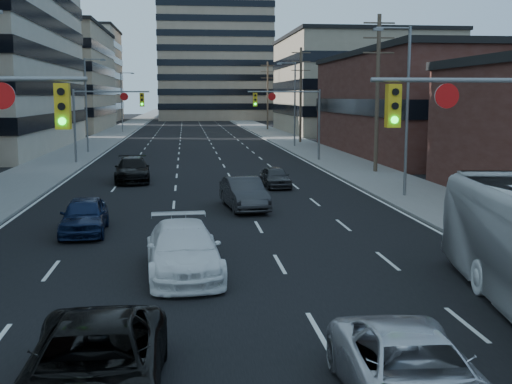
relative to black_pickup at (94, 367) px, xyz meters
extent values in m
cube|color=black|center=(2.82, 127.19, -0.73)|extent=(18.00, 300.00, 0.02)
cube|color=slate|center=(-8.68, 127.19, -0.66)|extent=(5.00, 300.00, 0.15)
cube|color=slate|center=(14.32, 127.19, -0.66)|extent=(5.00, 300.00, 0.15)
cube|color=gray|center=(-21.18, 97.19, 7.26)|extent=(20.00, 30.00, 16.00)
cube|color=#472119|center=(26.82, 47.19, 3.76)|extent=(20.00, 30.00, 9.00)
cube|color=gray|center=(27.82, 85.19, 6.26)|extent=(22.00, 28.00, 14.00)
cube|color=#ADA089|center=(-25.18, 137.19, 9.26)|extent=(24.00, 24.00, 20.00)
cube|color=gray|center=(34.82, 127.19, 5.26)|extent=(22.00, 22.00, 12.00)
cube|color=gold|center=(-1.28, 5.19, 4.41)|extent=(0.35, 0.28, 1.10)
cylinder|color=black|center=(-1.28, 5.03, 4.76)|extent=(0.18, 0.06, 0.18)
cylinder|color=black|center=(-1.28, 5.03, 4.41)|extent=(0.18, 0.06, 0.18)
cylinder|color=#0CE526|center=(-1.28, 5.03, 4.06)|extent=(0.18, 0.06, 0.18)
cylinder|color=white|center=(-2.68, 5.16, 4.66)|extent=(0.64, 0.06, 0.64)
cylinder|color=slate|center=(9.57, 5.19, 5.06)|extent=(6.50, 0.12, 0.12)
cube|color=gold|center=(6.92, 5.19, 4.41)|extent=(0.35, 0.28, 1.10)
cylinder|color=black|center=(6.92, 5.03, 4.76)|extent=(0.18, 0.06, 0.18)
cylinder|color=black|center=(6.92, 5.03, 4.41)|extent=(0.18, 0.06, 0.18)
cylinder|color=#0CE526|center=(6.92, 5.03, 4.06)|extent=(0.18, 0.06, 0.18)
cylinder|color=white|center=(8.32, 5.16, 4.66)|extent=(0.64, 0.06, 0.64)
cylinder|color=slate|center=(-7.18, 42.19, 2.26)|extent=(0.18, 0.18, 6.00)
cylinder|color=slate|center=(-4.18, 42.19, 5.06)|extent=(6.00, 0.12, 0.12)
cube|color=gold|center=(-1.78, 42.19, 4.41)|extent=(0.35, 0.28, 1.10)
cylinder|color=black|center=(-1.78, 42.03, 4.76)|extent=(0.18, 0.06, 0.18)
cylinder|color=black|center=(-1.78, 42.03, 4.41)|extent=(0.18, 0.06, 0.18)
cylinder|color=#0CE526|center=(-1.78, 42.03, 4.06)|extent=(0.18, 0.06, 0.18)
cylinder|color=white|center=(-3.18, 42.16, 4.66)|extent=(0.64, 0.06, 0.64)
cylinder|color=slate|center=(12.82, 42.19, 2.26)|extent=(0.18, 0.18, 6.00)
cylinder|color=slate|center=(9.82, 42.19, 5.06)|extent=(6.00, 0.12, 0.12)
cube|color=gold|center=(7.42, 42.19, 4.41)|extent=(0.35, 0.28, 1.10)
cylinder|color=black|center=(7.42, 42.03, 4.76)|extent=(0.18, 0.06, 0.18)
cylinder|color=black|center=(7.42, 42.03, 4.41)|extent=(0.18, 0.06, 0.18)
cylinder|color=#0CE526|center=(7.42, 42.03, 4.06)|extent=(0.18, 0.06, 0.18)
cylinder|color=white|center=(8.82, 42.16, 4.66)|extent=(0.64, 0.06, 0.64)
cylinder|color=#4C3D2D|center=(15.02, 33.19, 4.76)|extent=(0.28, 0.28, 11.00)
cube|color=#4C3D2D|center=(15.02, 33.19, 9.66)|extent=(2.20, 0.10, 0.10)
cube|color=#4C3D2D|center=(15.02, 33.19, 8.66)|extent=(2.20, 0.10, 0.10)
cube|color=#4C3D2D|center=(15.02, 33.19, 7.66)|extent=(2.20, 0.10, 0.10)
cylinder|color=#4C3D2D|center=(15.02, 63.19, 4.76)|extent=(0.28, 0.28, 11.00)
cube|color=#4C3D2D|center=(15.02, 63.19, 9.66)|extent=(2.20, 0.10, 0.10)
cube|color=#4C3D2D|center=(15.02, 63.19, 8.66)|extent=(2.20, 0.10, 0.10)
cube|color=#4C3D2D|center=(15.02, 63.19, 7.66)|extent=(2.20, 0.10, 0.10)
cylinder|color=#4C3D2D|center=(15.02, 93.19, 4.76)|extent=(0.28, 0.28, 11.00)
cube|color=#4C3D2D|center=(15.02, 93.19, 9.66)|extent=(2.20, 0.10, 0.10)
cube|color=#4C3D2D|center=(15.02, 93.19, 8.66)|extent=(2.20, 0.10, 0.10)
cube|color=#4C3D2D|center=(15.02, 93.19, 7.66)|extent=(2.20, 0.10, 0.10)
cylinder|color=slate|center=(-7.68, 52.19, 3.76)|extent=(0.16, 0.16, 9.00)
cylinder|color=slate|center=(-6.78, 52.19, 8.16)|extent=(1.80, 0.10, 0.10)
cube|color=slate|center=(-5.98, 52.19, 8.08)|extent=(0.50, 0.22, 0.14)
cylinder|color=slate|center=(-7.68, 87.19, 3.76)|extent=(0.16, 0.16, 9.00)
cylinder|color=slate|center=(-6.78, 87.19, 8.16)|extent=(1.80, 0.10, 0.10)
cube|color=slate|center=(-5.98, 87.19, 8.08)|extent=(0.50, 0.22, 0.14)
cylinder|color=slate|center=(13.32, 22.19, 3.76)|extent=(0.16, 0.16, 9.00)
cylinder|color=slate|center=(12.42, 22.19, 8.16)|extent=(1.80, 0.10, 0.10)
cube|color=slate|center=(11.62, 22.19, 8.08)|extent=(0.50, 0.22, 0.14)
cylinder|color=slate|center=(13.32, 57.19, 3.76)|extent=(0.16, 0.16, 9.00)
cylinder|color=slate|center=(12.42, 57.19, 8.16)|extent=(1.80, 0.10, 0.10)
cube|color=slate|center=(11.62, 57.19, 8.08)|extent=(0.50, 0.22, 0.14)
imported|color=black|center=(0.00, 0.00, 0.00)|extent=(2.49, 5.32, 1.47)
imported|color=white|center=(1.54, 8.35, 0.04)|extent=(2.52, 5.49, 1.55)
imported|color=silver|center=(5.46, -0.79, -0.06)|extent=(2.44, 4.97, 1.36)
imported|color=#0E1A3A|center=(-2.38, 14.76, -0.01)|extent=(1.91, 4.34, 1.45)
imported|color=#2E2E30|center=(4.42, 19.63, 0.03)|extent=(2.18, 4.80, 1.53)
imported|color=black|center=(-1.75, 30.47, 0.04)|extent=(2.54, 5.48, 1.55)
imported|color=#313133|center=(6.97, 26.93, -0.11)|extent=(1.72, 3.77, 1.26)
camera|label=1|loc=(1.64, -10.79, 4.64)|focal=45.00mm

